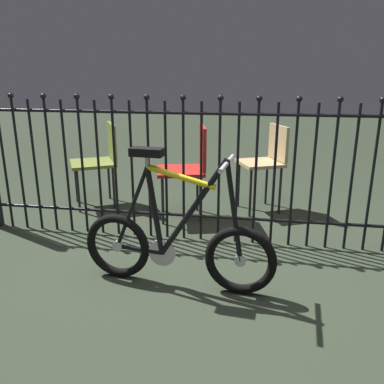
{
  "coord_description": "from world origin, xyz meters",
  "views": [
    {
      "loc": [
        0.36,
        -2.31,
        1.33
      ],
      "look_at": [
        -0.06,
        0.21,
        0.55
      ],
      "focal_mm": 37.35,
      "sensor_mm": 36.0,
      "label": 1
    }
  ],
  "objects_px": {
    "chair_red": "(190,163)",
    "chair_olive": "(101,156)",
    "chair_tan": "(267,158)",
    "bicycle": "(176,243)"
  },
  "relations": [
    {
      "from": "chair_red",
      "to": "chair_tan",
      "type": "bearing_deg",
      "value": 25.3
    },
    {
      "from": "chair_tan",
      "to": "chair_olive",
      "type": "relative_size",
      "value": 1.0
    },
    {
      "from": "bicycle",
      "to": "chair_tan",
      "type": "distance_m",
      "value": 1.69
    },
    {
      "from": "bicycle",
      "to": "chair_red",
      "type": "relative_size",
      "value": 1.46
    },
    {
      "from": "chair_red",
      "to": "chair_olive",
      "type": "height_order",
      "value": "chair_red"
    },
    {
      "from": "chair_red",
      "to": "chair_tan",
      "type": "distance_m",
      "value": 0.77
    },
    {
      "from": "chair_tan",
      "to": "chair_olive",
      "type": "bearing_deg",
      "value": -176.13
    },
    {
      "from": "chair_tan",
      "to": "chair_olive",
      "type": "height_order",
      "value": "chair_tan"
    },
    {
      "from": "bicycle",
      "to": "chair_red",
      "type": "height_order",
      "value": "bicycle"
    },
    {
      "from": "chair_red",
      "to": "chair_tan",
      "type": "relative_size",
      "value": 1.03
    }
  ]
}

